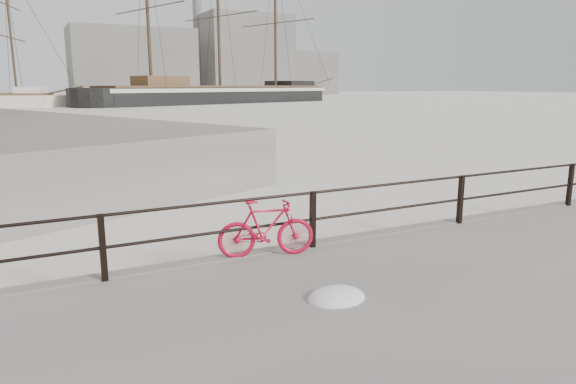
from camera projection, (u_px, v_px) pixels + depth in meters
name	position (u px, v px, depth m)	size (l,w,h in m)	color
ground	(452.00, 237.00, 10.84)	(400.00, 400.00, 0.00)	white
guardrail	(460.00, 200.00, 10.53)	(28.00, 0.10, 1.00)	black
bicycle	(266.00, 228.00, 8.47)	(1.61, 0.24, 0.97)	#BA0C2A
barque_black	(221.00, 103.00, 90.23)	(59.69, 19.53, 33.80)	black
industrial_west	(132.00, 63.00, 139.90)	(32.00, 18.00, 18.00)	gray
industrial_mid	(244.00, 56.00, 159.24)	(26.00, 20.00, 24.00)	gray
industrial_east	(301.00, 73.00, 174.88)	(20.00, 16.00, 14.00)	gray
smokestack	(198.00, 22.00, 155.76)	(2.80, 2.80, 44.00)	gray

